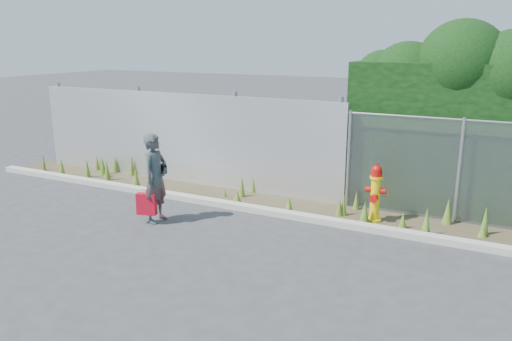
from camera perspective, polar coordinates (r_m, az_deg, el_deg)
The scene contains 8 objects.
ground at distance 8.59m, azimuth -2.44°, elevation -8.82°, with size 80.00×80.00×0.00m, color #38383A.
curb at distance 10.07m, azimuth 2.56°, elevation -4.86°, with size 16.00×0.22×0.12m, color #ADA99C.
weed_strip at distance 10.50m, azimuth 5.28°, elevation -3.55°, with size 16.00×1.27×0.55m.
corrugated_fence at distance 12.39m, azimuth -8.88°, elevation 3.68°, with size 8.50×0.21×2.30m.
fire_hydrant at distance 9.86m, azimuth 13.47°, elevation -2.61°, with size 0.39×0.35×1.16m.
woman at distance 9.73m, azimuth -11.40°, elevation -0.86°, with size 0.63×0.41×1.73m, color #106A65.
red_tote_bag at distance 9.76m, azimuth -12.39°, elevation -3.75°, with size 0.38×0.14×0.49m.
black_shoulder_bag at distance 9.82m, azimuth -10.78°, elevation 0.20°, with size 0.23×0.10×0.17m.
Camera 1 is at (3.87, -6.87, 3.42)m, focal length 35.00 mm.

